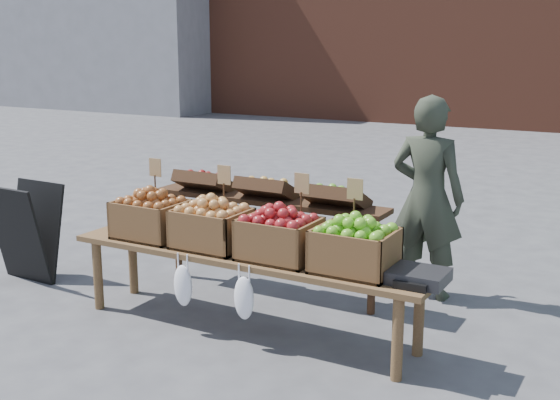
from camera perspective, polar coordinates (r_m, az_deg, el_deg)
The scene contains 10 objects.
ground at distance 4.62m, azimuth 4.74°, elevation -13.00°, with size 80.00×80.00×0.00m, color #4B4B4D.
vendor at distance 5.63m, azimuth 11.88°, elevation 0.19°, with size 0.59×0.39×1.61m, color #2E3427.
chalkboard_sign at distance 6.35m, azimuth -19.86°, elevation -2.44°, with size 0.56×0.31×0.85m, color black, non-canonical shape.
back_table at distance 5.61m, azimuth -1.01°, elevation -2.60°, with size 2.10×0.44×1.04m, color #321E11, non-canonical shape.
display_bench at distance 4.98m, azimuth -2.84°, elevation -7.46°, with size 2.70×0.56×0.57m, color brown, non-canonical shape.
crate_golden_apples at distance 5.32m, azimuth -10.44°, elevation -1.55°, with size 0.50×0.40×0.28m, color brown, non-canonical shape.
crate_russet_pears at distance 5.00m, azimuth -5.57°, elevation -2.33°, with size 0.50×0.40×0.28m, color #A7A03E, non-canonical shape.
crate_red_apples at distance 4.72m, azimuth -0.06°, elevation -3.19°, with size 0.50×0.40×0.28m, color maroon, non-canonical shape.
crate_green_apples at distance 4.48m, azimuth 6.10°, elevation -4.11°, with size 0.50×0.40×0.28m, color #3A8810, non-canonical shape.
weighing_scale at distance 4.37m, azimuth 11.21°, elevation -6.10°, with size 0.34×0.30×0.08m, color black.
Camera 1 is at (1.71, -3.80, 2.00)m, focal length 45.00 mm.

